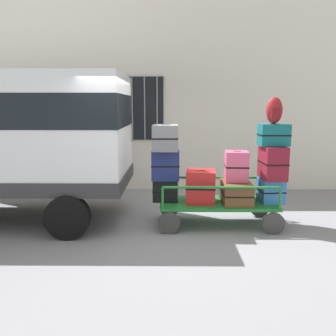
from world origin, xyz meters
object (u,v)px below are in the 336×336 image
Objects in this scene: suitcase_midleft_bottom at (201,186)px; suitcase_left_bottom at (165,191)px; suitcase_left_top at (165,138)px; suitcase_midright_bottom at (271,190)px; suitcase_center_middle at (236,166)px; suitcase_left_middle at (165,165)px; backpack at (274,111)px; suitcase_midright_top at (274,135)px; suitcase_center_bottom at (236,192)px; suitcase_midright_middle at (273,163)px; luggage_cart at (218,206)px.

suitcase_left_bottom is at bearing 175.58° from suitcase_midleft_bottom.
suitcase_midright_bottom is (1.83, 0.02, -0.92)m from suitcase_left_top.
suitcase_left_middle is at bearing -179.57° from suitcase_center_middle.
suitcase_midleft_bottom is at bearing 178.77° from backpack.
backpack reaches higher than suitcase_midright_top.
suitcase_midright_middle is at bearing 1.40° from suitcase_center_bottom.
suitcase_midright_top reaches higher than suitcase_center_middle.
suitcase_midright_top is at bearing -90.00° from suitcase_midright_bottom.
suitcase_center_middle is at bearing -0.48° from suitcase_left_bottom.
luggage_cart is at bearing -179.25° from suitcase_midright_bottom.
suitcase_midleft_bottom is 0.76× the size of suitcase_center_bottom.
suitcase_midright_bottom is (1.83, -0.00, -0.44)m from suitcase_left_middle.
suitcase_left_bottom is 0.79× the size of suitcase_midleft_bottom.
suitcase_midright_middle is at bearing -0.05° from suitcase_left_top.
suitcase_left_middle is at bearing 179.65° from suitcase_midright_top.
suitcase_left_middle is 0.69× the size of suitcase_center_bottom.
suitcase_midright_bottom is 0.91× the size of suitcase_midright_top.
backpack is (-0.02, -0.04, 0.41)m from suitcase_midright_top.
luggage_cart is at bearing -175.46° from suitcase_center_middle.
suitcase_midleft_bottom reaches higher than luggage_cart.
suitcase_left_middle is at bearing -90.00° from suitcase_left_bottom.
suitcase_midleft_bottom is 0.70m from suitcase_center_middle.
luggage_cart is 1.17m from suitcase_left_middle.
suitcase_center_bottom is at bearing -2.96° from suitcase_left_bottom.
backpack reaches higher than suitcase_midright_middle.
suitcase_center_bottom is 0.80m from suitcase_midright_middle.
luggage_cart is 4.06× the size of suitcase_left_top.
suitcase_center_middle is at bearing 90.00° from suitcase_center_bottom.
suitcase_left_middle is 0.48m from suitcase_left_top.
suitcase_midright_middle reaches higher than suitcase_midright_bottom.
luggage_cart is 0.96m from suitcase_left_bottom.
suitcase_center_middle reaches higher than suitcase_center_bottom.
suitcase_midright_top reaches higher than luggage_cart.
suitcase_center_middle is at bearing 3.47° from suitcase_midleft_bottom.
suitcase_midleft_bottom is 1.14× the size of suitcase_midright_top.
suitcase_left_top is (-0.00, -0.05, 0.93)m from suitcase_left_bottom.
suitcase_midright_top reaches higher than suitcase_midright_bottom.
suitcase_left_bottom is 0.87× the size of suitcase_center_middle.
backpack is (0.59, -0.01, 1.39)m from suitcase_center_bottom.
suitcase_center_bottom is 0.45m from suitcase_center_middle.
suitcase_center_middle is at bearing 178.86° from suitcase_midright_bottom.
luggage_cart is at bearing 174.60° from suitcase_center_bottom.
suitcase_midright_top is at bearing 90.00° from suitcase_midright_middle.
suitcase_midright_top is at bearing -1.92° from suitcase_center_middle.
suitcase_left_bottom is at bearing 177.04° from suitcase_center_bottom.
suitcase_midright_middle reaches higher than suitcase_center_middle.
suitcase_midright_top is (1.83, -0.01, 0.53)m from suitcase_left_middle.
suitcase_left_bottom is 0.61× the size of suitcase_center_bottom.
suitcase_midright_top is at bearing 0.50° from suitcase_left_top.
suitcase_left_bottom is 1.83m from suitcase_midright_bottom.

